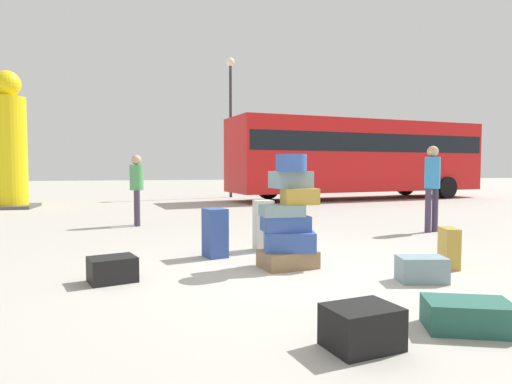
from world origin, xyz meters
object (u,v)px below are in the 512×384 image
object	(u,v)px
suitcase_slate_upright_blue	(422,269)
yellow_dummy_statue	(9,147)
suitcase_black_right_side	(112,269)
parked_bus	(359,154)
suitcase_navy_left_side	(215,233)
person_tourist_with_camera	(137,183)
suitcase_teal_white_trunk	(468,315)
suitcase_tower	(289,220)
suitcase_black_foreground_near	(362,327)
suitcase_cream_behind_tower	(263,225)
person_bearded_onlooker	(432,181)
suitcase_tan_foreground_far	(449,248)
lamp_post	(231,106)

from	to	relation	value
suitcase_slate_upright_blue	yellow_dummy_statue	size ratio (longest dim) A/B	0.12
suitcase_black_right_side	yellow_dummy_statue	size ratio (longest dim) A/B	0.12
suitcase_slate_upright_blue	parked_bus	bearing A→B (deg)	78.99
suitcase_navy_left_side	person_tourist_with_camera	bearing A→B (deg)	92.67
suitcase_teal_white_trunk	suitcase_tower	bearing A→B (deg)	127.37
suitcase_teal_white_trunk	suitcase_black_foreground_near	bearing A→B (deg)	-151.47
suitcase_black_right_side	person_tourist_with_camera	distance (m)	5.03
suitcase_tower	suitcase_cream_behind_tower	distance (m)	1.24
suitcase_navy_left_side	person_bearded_onlooker	size ratio (longest dim) A/B	0.41
suitcase_tan_foreground_far	suitcase_black_foreground_near	bearing A→B (deg)	-120.35
suitcase_tan_foreground_far	yellow_dummy_statue	xyz separation A→B (m)	(-8.29, 10.42, 1.67)
suitcase_navy_left_side	parked_bus	xyz separation A→B (m)	(7.23, 10.53, 1.48)
suitcase_cream_behind_tower	suitcase_tan_foreground_far	size ratio (longest dim) A/B	1.51
suitcase_teal_white_trunk	lamp_post	bearing A→B (deg)	108.25
suitcase_tower	suitcase_teal_white_trunk	xyz separation A→B (m)	(0.75, -2.49, -0.50)
suitcase_cream_behind_tower	person_bearded_onlooker	size ratio (longest dim) A/B	0.46
suitcase_black_right_side	suitcase_black_foreground_near	size ratio (longest dim) A/B	0.99
suitcase_cream_behind_tower	suitcase_teal_white_trunk	world-z (taller)	suitcase_cream_behind_tower
suitcase_cream_behind_tower	suitcase_tower	bearing A→B (deg)	-89.88
suitcase_black_foreground_near	person_bearded_onlooker	world-z (taller)	person_bearded_onlooker
suitcase_slate_upright_blue	lamp_post	distance (m)	14.96
suitcase_slate_upright_blue	suitcase_black_foreground_near	world-z (taller)	suitcase_black_foreground_near
suitcase_tower	parked_bus	bearing A→B (deg)	60.78
suitcase_cream_behind_tower	person_bearded_onlooker	xyz separation A→B (m)	(3.76, 1.17, 0.64)
suitcase_slate_upright_blue	suitcase_black_foreground_near	xyz separation A→B (m)	(-1.49, -1.57, 0.01)
suitcase_tower	suitcase_black_foreground_near	bearing A→B (deg)	-95.10
suitcase_black_foreground_near	yellow_dummy_statue	bearing A→B (deg)	104.51
suitcase_black_right_side	suitcase_teal_white_trunk	xyz separation A→B (m)	(2.94, -2.20, -0.02)
yellow_dummy_statue	suitcase_black_right_side	bearing A→B (deg)	-68.15
suitcase_tan_foreground_far	person_tourist_with_camera	size ratio (longest dim) A/B	0.33
suitcase_navy_left_side	suitcase_slate_upright_blue	xyz separation A→B (m)	(2.13, -1.91, -0.21)
suitcase_tan_foreground_far	suitcase_slate_upright_blue	world-z (taller)	suitcase_tan_foreground_far
lamp_post	parked_bus	bearing A→B (deg)	-22.41
suitcase_navy_left_side	yellow_dummy_statue	bearing A→B (deg)	105.12
yellow_dummy_statue	person_tourist_with_camera	bearing A→B (deg)	-51.69
suitcase_cream_behind_tower	person_tourist_with_camera	size ratio (longest dim) A/B	0.50
suitcase_black_foreground_near	lamp_post	bearing A→B (deg)	73.01
suitcase_tan_foreground_far	suitcase_teal_white_trunk	world-z (taller)	suitcase_tan_foreground_far
suitcase_tan_foreground_far	suitcase_black_right_side	bearing A→B (deg)	-166.66
suitcase_black_foreground_near	suitcase_teal_white_trunk	bearing A→B (deg)	-3.23
suitcase_black_foreground_near	yellow_dummy_statue	distance (m)	14.04
parked_bus	suitcase_tower	bearing A→B (deg)	-129.00
suitcase_teal_white_trunk	yellow_dummy_statue	size ratio (longest dim) A/B	0.15
suitcase_black_right_side	suitcase_slate_upright_blue	xyz separation A→B (m)	(3.45, -0.77, 0.00)
suitcase_black_right_side	suitcase_teal_white_trunk	distance (m)	3.67
lamp_post	suitcase_tan_foreground_far	bearing A→B (deg)	-87.44
suitcase_tan_foreground_far	suitcase_black_foreground_near	world-z (taller)	suitcase_tan_foreground_far
person_bearded_onlooker	lamp_post	distance (m)	11.63
suitcase_slate_upright_blue	person_bearded_onlooker	xyz separation A→B (m)	(2.44, 3.45, 0.89)
person_bearded_onlooker	parked_bus	xyz separation A→B (m)	(2.66, 8.98, 0.80)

